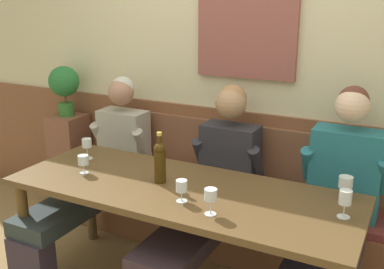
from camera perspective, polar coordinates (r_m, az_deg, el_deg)
room_wall_back at (r=3.31m, az=6.25°, el=9.54°), size 6.80×0.12×2.80m
wood_wainscot_panel at (r=3.49m, az=5.45°, el=-5.20°), size 6.80×0.03×1.03m
wall_bench at (r=3.41m, az=3.99°, el=-10.02°), size 2.38×0.42×0.94m
dining_table at (r=2.70m, az=-1.48°, el=-8.38°), size 2.08×0.78×0.76m
person_center_right_seat at (r=3.41m, az=-11.83°, el=-4.29°), size 0.48×1.21×1.24m
person_right_seat at (r=2.96m, az=2.33°, el=-6.98°), size 0.50×1.22×1.26m
person_left_seat at (r=2.75m, az=17.51°, el=-9.46°), size 0.53×1.21×1.32m
wine_bottle_amber_mid at (r=2.69m, az=-4.10°, el=-3.35°), size 0.07×0.07×0.31m
wine_glass_mid_left at (r=2.92m, az=-13.61°, el=-3.28°), size 0.07×0.07×0.12m
wine_glass_center_front at (r=2.31m, az=2.38°, el=-7.76°), size 0.07×0.07×0.14m
wine_glass_mid_right at (r=3.17m, az=-13.19°, el=-1.19°), size 0.07×0.07×0.14m
wine_glass_by_bottle at (r=2.45m, az=-1.33°, el=-6.71°), size 0.06×0.06×0.13m
wine_glass_center_rear at (r=2.65m, az=18.89°, el=-5.85°), size 0.08×0.08×0.12m
wine_glass_right_end at (r=2.40m, az=18.86°, el=-7.66°), size 0.07×0.07×0.15m
corner_pedestal at (r=4.14m, az=-15.12°, el=-3.39°), size 0.28×0.28×0.85m
potted_plant at (r=3.95m, az=-15.90°, el=6.17°), size 0.26×0.26×0.42m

